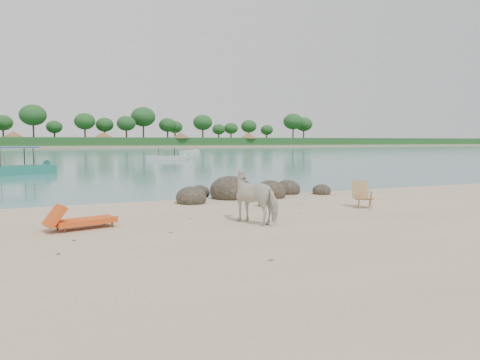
# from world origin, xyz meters

# --- Properties ---
(water) EXTENTS (400.00, 400.00, 0.00)m
(water) POSITION_xyz_m (0.00, 90.00, 0.00)
(water) COLOR #3A7375
(water) RESTS_ON ground
(far_shore) EXTENTS (420.00, 90.00, 1.40)m
(far_shore) POSITION_xyz_m (0.00, 170.00, 0.00)
(far_shore) COLOR tan
(far_shore) RESTS_ON ground
(far_scenery) EXTENTS (420.00, 18.00, 9.50)m
(far_scenery) POSITION_xyz_m (0.03, 136.70, 3.14)
(far_scenery) COLOR #1E4C1E
(far_scenery) RESTS_ON ground
(boulders) EXTENTS (6.25, 2.81, 1.09)m
(boulders) POSITION_xyz_m (2.35, 5.59, 0.20)
(boulders) COLOR black
(boulders) RESTS_ON ground
(cow) EXTENTS (1.26, 1.69, 1.30)m
(cow) POSITION_xyz_m (0.46, 0.76, 0.65)
(cow) COLOR silver
(cow) RESTS_ON ground
(side_table) EXTENTS (0.58, 0.42, 0.44)m
(side_table) POSITION_xyz_m (2.06, 3.21, 0.22)
(side_table) COLOR #2E2212
(side_table) RESTS_ON ground
(lounge_chair) EXTENTS (1.81, 1.01, 0.51)m
(lounge_chair) POSITION_xyz_m (-3.54, 1.71, 0.26)
(lounge_chair) COLOR #CF4D18
(lounge_chair) RESTS_ON ground
(deck_chair) EXTENTS (0.73, 0.75, 0.82)m
(deck_chair) POSITION_xyz_m (4.61, 1.68, 0.41)
(deck_chair) COLOR tan
(deck_chair) RESTS_ON ground
(boat_near) EXTENTS (5.74, 3.88, 2.83)m
(boat_near) POSITION_xyz_m (-5.48, 22.83, 1.42)
(boat_near) COLOR #227E67
(boat_near) RESTS_ON water
(boat_mid) EXTENTS (4.94, 2.25, 2.37)m
(boat_mid) POSITION_xyz_m (9.40, 40.72, 1.18)
(boat_mid) COLOR #BCBCB7
(boat_mid) RESTS_ON water
(boat_far) EXTENTS (4.78, 3.74, 0.58)m
(boat_far) POSITION_xyz_m (21.64, 69.34, 0.29)
(boat_far) COLOR silver
(boat_far) RESTS_ON water
(dead_leaves) EXTENTS (8.85, 6.22, 0.00)m
(dead_leaves) POSITION_xyz_m (-0.48, 1.34, 0.00)
(dead_leaves) COLOR brown
(dead_leaves) RESTS_ON ground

